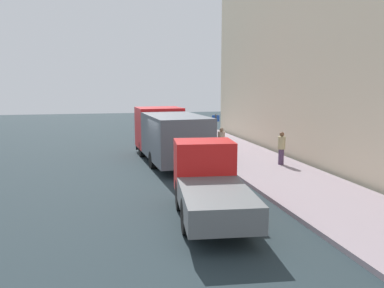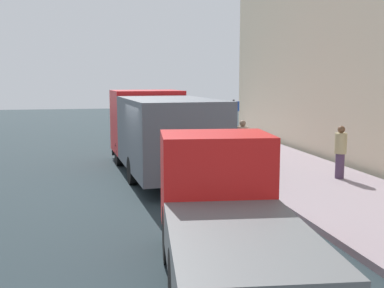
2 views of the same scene
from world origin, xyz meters
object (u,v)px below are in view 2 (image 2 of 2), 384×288
(large_utility_truck, at_px, (160,129))
(pedestrian_standing, at_px, (340,151))
(traffic_cone_orange, at_px, (227,145))
(street_sign_post, at_px, (233,126))
(small_flatbed_truck, at_px, (226,215))
(pedestrian_walking, at_px, (242,143))

(large_utility_truck, bearing_deg, pedestrian_standing, -30.09)
(traffic_cone_orange, xyz_separation_m, street_sign_post, (-0.42, -2.28, 1.07))
(pedestrian_standing, xyz_separation_m, traffic_cone_orange, (-2.07, 5.60, -0.54))
(large_utility_truck, height_order, small_flatbed_truck, large_utility_truck)
(large_utility_truck, bearing_deg, pedestrian_walking, -6.88)
(traffic_cone_orange, bearing_deg, large_utility_truck, -137.43)
(small_flatbed_truck, height_order, traffic_cone_orange, small_flatbed_truck)
(pedestrian_walking, relative_size, pedestrian_standing, 1.01)
(pedestrian_walking, xyz_separation_m, traffic_cone_orange, (0.34, 3.14, -0.54))
(small_flatbed_truck, bearing_deg, pedestrian_standing, 54.46)
(pedestrian_standing, height_order, traffic_cone_orange, pedestrian_standing)
(large_utility_truck, distance_m, small_flatbed_truck, 8.81)
(large_utility_truck, xyz_separation_m, small_flatbed_truck, (-0.17, -8.80, -0.47))
(small_flatbed_truck, xyz_separation_m, traffic_cone_orange, (3.43, 11.79, -0.59))
(small_flatbed_truck, relative_size, traffic_cone_orange, 7.59)
(pedestrian_standing, bearing_deg, traffic_cone_orange, -4.27)
(small_flatbed_truck, relative_size, pedestrian_walking, 3.06)
(pedestrian_walking, xyz_separation_m, street_sign_post, (-0.08, 0.86, 0.53))
(large_utility_truck, distance_m, street_sign_post, 2.93)
(large_utility_truck, relative_size, small_flatbed_truck, 1.55)
(large_utility_truck, xyz_separation_m, pedestrian_standing, (5.33, -2.61, -0.52))
(pedestrian_standing, bearing_deg, pedestrian_walking, 19.87)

